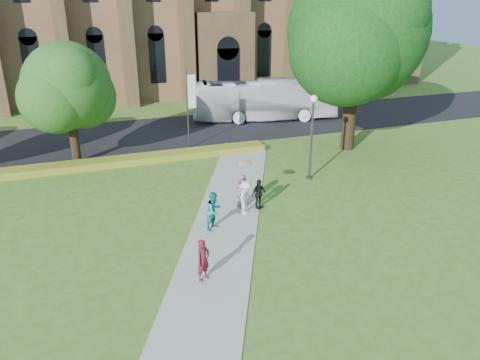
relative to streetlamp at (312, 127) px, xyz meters
name	(u,v)px	position (x,y,z in m)	size (l,w,h in m)	color
ground	(228,249)	(-7.50, -6.50, -3.30)	(160.00, 160.00, 0.00)	#3F681F
road	(151,133)	(-7.50, 13.50, -3.29)	(160.00, 10.00, 0.02)	black
footpath	(222,238)	(-7.50, -5.50, -3.28)	(3.20, 30.00, 0.04)	#B2B2A8
flower_hedge	(139,159)	(-9.50, 6.70, -3.07)	(18.00, 1.40, 0.45)	#AA9622
streetlamp	(312,127)	(0.00, 0.00, 0.00)	(0.44, 0.44, 5.24)	#38383D
large_tree	(357,31)	(5.50, 4.50, 5.07)	(9.60, 9.60, 13.20)	#332114
street_tree_1	(67,86)	(-13.50, 8.00, 1.93)	(5.60, 5.60, 8.05)	#332114
banner_pole_0	(189,103)	(-5.39, 8.70, 0.09)	(0.70, 0.10, 6.00)	#38383D
tour_coach	(264,100)	(3.04, 14.58, -1.47)	(3.03, 12.95, 3.61)	white
pedestrian_0	(203,260)	(-9.22, -8.50, -2.36)	(0.65, 0.43, 1.78)	maroon
pedestrian_1	(214,211)	(-7.52, -4.46, -2.30)	(0.93, 0.72, 1.91)	teal
pedestrian_2	(246,197)	(-5.49, -3.35, -2.36)	(1.15, 0.66, 1.78)	white
pedestrian_3	(258,194)	(-4.63, -2.99, -2.44)	(0.95, 0.40, 1.63)	black
pedestrian_4	(242,190)	(-5.35, -2.40, -2.36)	(0.87, 0.57, 1.79)	slate
parasol	(244,168)	(-5.17, -2.30, -1.13)	(0.78, 0.78, 0.68)	#E8A4A4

